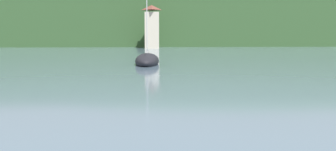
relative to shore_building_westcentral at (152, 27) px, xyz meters
The scene contains 3 objects.
wooded_hillside 37.72m from the shore_building_westcentral, 57.61° to the left, with size 352.00×44.76×34.45m.
shore_building_westcentral is the anchor object (origin of this frame).
sailboat_far_3 41.46m from the shore_building_westcentral, 91.57° to the right, with size 2.99×8.09×8.66m.
Camera 1 is at (-1.24, 27.08, 3.66)m, focal length 41.11 mm.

